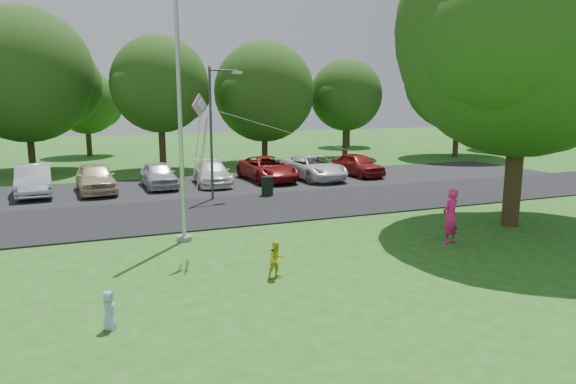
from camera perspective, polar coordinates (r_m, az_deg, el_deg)
name	(u,v)px	position (r m, az deg, el deg)	size (l,w,h in m)	color
ground	(348,274)	(14.14, 6.73, -9.06)	(120.00, 120.00, 0.00)	#226019
park_road	(249,208)	(22.16, -4.40, -1.82)	(60.00, 6.00, 0.06)	black
parking_strip	(213,185)	(28.33, -8.34, 0.75)	(42.00, 7.00, 0.06)	black
flagpole	(180,115)	(16.96, -11.93, 8.37)	(0.50, 0.50, 10.00)	#B7BABF
street_lamp	(216,121)	(23.97, -8.06, 7.80)	(1.70, 0.56, 6.11)	#3F3F44
trash_can	(267,186)	(24.91, -2.31, 0.62)	(0.61, 0.61, 0.97)	black
big_tree	(524,35)	(20.52, 24.78, 15.54)	(9.62, 9.03, 11.62)	#332316
tree_row	(204,84)	(36.83, -9.37, 11.78)	(64.35, 11.94, 10.88)	#332316
horizon_trees	(208,103)	(46.77, -8.92, 9.72)	(77.46, 7.20, 7.02)	#332316
parked_cars	(221,172)	(28.37, -7.41, 2.27)	(19.76, 5.63, 1.49)	#B2B7BF
woman	(450,216)	(17.51, 17.58, -2.61)	(0.66, 0.43, 1.81)	#F92179
child_yellow	(277,259)	(13.63, -1.27, -7.49)	(0.49, 0.38, 1.01)	gold
child_blue	(109,310)	(11.35, -19.27, -12.30)	(0.41, 0.27, 0.83)	#98B7EA
kite	(207,121)	(15.20, -9.04, 7.78)	(8.02, 2.00, 2.90)	pink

